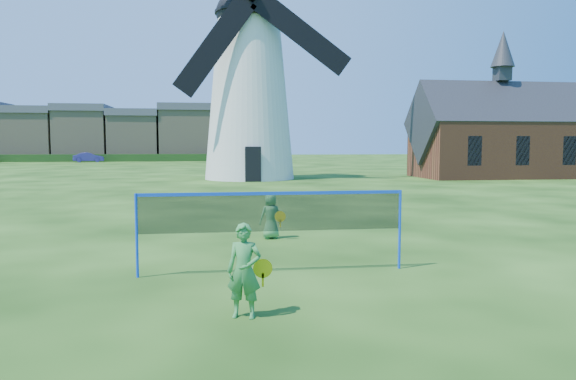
# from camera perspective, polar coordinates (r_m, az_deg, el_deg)

# --- Properties ---
(ground) EXTENTS (220.00, 220.00, 0.00)m
(ground) POSITION_cam_1_polar(r_m,az_deg,el_deg) (10.82, -0.67, -8.18)
(ground) COLOR black
(ground) RESTS_ON ground
(windmill) EXTENTS (13.14, 6.17, 18.47)m
(windmill) POSITION_cam_1_polar(r_m,az_deg,el_deg) (37.91, -4.11, 11.02)
(windmill) COLOR silver
(windmill) RESTS_ON ground
(chapel) EXTENTS (12.40, 6.01, 10.48)m
(chapel) POSITION_cam_1_polar(r_m,az_deg,el_deg) (42.29, 21.44, 5.25)
(chapel) COLOR brown
(chapel) RESTS_ON ground
(badminton_net) EXTENTS (5.05, 0.05, 1.55)m
(badminton_net) POSITION_cam_1_polar(r_m,az_deg,el_deg) (10.20, -1.62, -2.48)
(badminton_net) COLOR blue
(badminton_net) RESTS_ON ground
(player_girl) EXTENTS (0.70, 0.45, 1.34)m
(player_girl) POSITION_cam_1_polar(r_m,az_deg,el_deg) (7.70, -4.62, -8.48)
(player_girl) COLOR #358640
(player_girl) RESTS_ON ground
(player_boy) EXTENTS (0.68, 0.49, 1.17)m
(player_boy) POSITION_cam_1_polar(r_m,az_deg,el_deg) (13.97, -1.83, -2.76)
(player_boy) COLOR #4A9B4F
(player_boy) RESTS_ON ground
(terraced_houses) EXTENTS (58.32, 8.40, 8.35)m
(terraced_houses) POSITION_cam_1_polar(r_m,az_deg,el_deg) (85.17, -22.89, 5.58)
(terraced_houses) COLOR tan
(terraced_houses) RESTS_ON ground
(hedge) EXTENTS (62.00, 0.80, 1.00)m
(hedge) POSITION_cam_1_polar(r_m,az_deg,el_deg) (79.20, -23.39, 3.10)
(hedge) COLOR #193814
(hedge) RESTS_ON ground
(car_right) EXTENTS (4.00, 1.92, 1.26)m
(car_right) POSITION_cam_1_polar(r_m,az_deg,el_deg) (75.95, -20.26, 3.24)
(car_right) COLOR navy
(car_right) RESTS_ON ground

